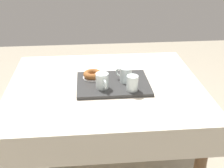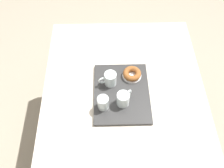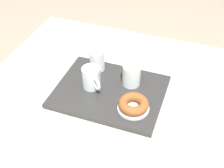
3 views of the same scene
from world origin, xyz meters
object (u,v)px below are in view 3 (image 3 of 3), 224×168
water_glass_near (97,61)px  sugar_donut_left (134,104)px  dining_table (119,118)px  serving_tray (110,92)px  tea_mug_right (92,78)px  tea_mug_left (132,75)px  donut_plate_left (133,108)px

water_glass_near → sugar_donut_left: bearing=-39.9°
dining_table → serving_tray: size_ratio=2.71×
serving_tray → water_glass_near: 0.15m
tea_mug_right → sugar_donut_left: size_ratio=0.86×
serving_tray → dining_table: bearing=-19.1°
tea_mug_left → serving_tray: bearing=-134.5°
tea_mug_right → donut_plate_left: tea_mug_right is taller
tea_mug_right → tea_mug_left: bearing=27.0°
dining_table → water_glass_near: 0.25m
serving_tray → sugar_donut_left: sugar_donut_left is taller
serving_tray → donut_plate_left: (0.12, -0.07, 0.01)m
tea_mug_right → donut_plate_left: 0.20m
serving_tray → tea_mug_left: 0.11m
dining_table → donut_plate_left: 0.16m
tea_mug_left → tea_mug_right: bearing=-153.0°
sugar_donut_left → serving_tray: bearing=149.6°
serving_tray → donut_plate_left: size_ratio=3.57×
tea_mug_left → donut_plate_left: 0.15m
tea_mug_left → water_glass_near: same height
tea_mug_right → water_glass_near: 0.12m
tea_mug_left → sugar_donut_left: bearing=-69.8°
sugar_donut_left → water_glass_near: bearing=140.1°
water_glass_near → sugar_donut_left: (0.21, -0.18, -0.01)m
serving_tray → tea_mug_left: (0.07, 0.07, 0.05)m
tea_mug_left → tea_mug_right: same height
tea_mug_left → donut_plate_left: size_ratio=0.93×
dining_table → water_glass_near: water_glass_near is taller
donut_plate_left → sugar_donut_left: size_ratio=1.05×
dining_table → sugar_donut_left: size_ratio=10.20×
water_glass_near → sugar_donut_left: 0.28m
sugar_donut_left → donut_plate_left: bearing=0.0°
donut_plate_left → sugar_donut_left: sugar_donut_left is taller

